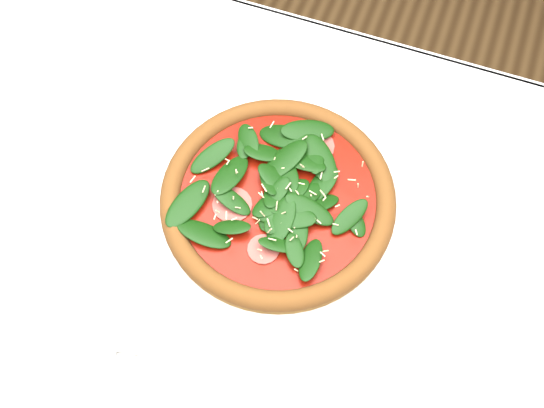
% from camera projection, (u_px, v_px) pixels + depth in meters
% --- Properties ---
extents(ground, '(6.00, 6.00, 0.00)m').
position_uv_depth(ground, '(257.00, 373.00, 1.43)').
color(ground, brown).
rests_on(ground, ground).
extents(dining_table, '(1.21, 0.81, 0.75)m').
position_uv_depth(dining_table, '(247.00, 282.00, 0.85)').
color(dining_table, silver).
rests_on(dining_table, ground).
extents(plate, '(0.35, 0.35, 0.01)m').
position_uv_depth(plate, '(278.00, 203.00, 0.79)').
color(plate, silver).
rests_on(plate, dining_table).
extents(pizza, '(0.36, 0.36, 0.04)m').
position_uv_depth(pizza, '(278.00, 196.00, 0.77)').
color(pizza, '#926223').
rests_on(pizza, plate).
extents(napkin, '(0.14, 0.08, 0.01)m').
position_uv_depth(napkin, '(117.00, 324.00, 0.72)').
color(napkin, silver).
rests_on(napkin, dining_table).
extents(fork, '(0.06, 0.13, 0.00)m').
position_uv_depth(fork, '(119.00, 302.00, 0.72)').
color(fork, silver).
rests_on(fork, napkin).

